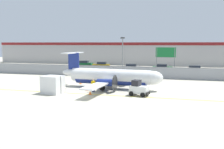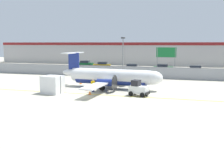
% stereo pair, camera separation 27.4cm
% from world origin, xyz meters
% --- Properties ---
extents(ground_plane, '(140.00, 140.00, 0.01)m').
position_xyz_m(ground_plane, '(0.00, 2.00, 0.00)').
color(ground_plane, '#B2AD99').
extents(perimeter_fence, '(98.00, 0.10, 2.10)m').
position_xyz_m(perimeter_fence, '(0.00, 18.00, 1.12)').
color(perimeter_fence, gray).
rests_on(perimeter_fence, ground).
extents(parking_lot_strip, '(98.00, 17.00, 0.12)m').
position_xyz_m(parking_lot_strip, '(0.00, 29.50, 0.06)').
color(parking_lot_strip, '#38383A').
rests_on(parking_lot_strip, ground).
extents(background_building, '(91.00, 8.10, 6.50)m').
position_xyz_m(background_building, '(0.00, 47.99, 3.26)').
color(background_building, '#BCB7B2').
rests_on(background_building, ground).
extents(commuter_airplane, '(14.96, 16.08, 4.92)m').
position_xyz_m(commuter_airplane, '(1.64, 6.73, 1.60)').
color(commuter_airplane, white).
rests_on(commuter_airplane, ground).
extents(baggage_tug, '(2.54, 1.90, 1.88)m').
position_xyz_m(baggage_tug, '(5.99, 2.70, 0.86)').
color(baggage_tug, silver).
rests_on(baggage_tug, ground).
extents(ground_crew_worker, '(0.52, 0.46, 1.70)m').
position_xyz_m(ground_crew_worker, '(-0.02, 3.51, 0.95)').
color(ground_crew_worker, '#191E4C').
rests_on(ground_crew_worker, ground).
extents(cargo_container, '(2.69, 2.36, 2.20)m').
position_xyz_m(cargo_container, '(-4.63, 1.42, 1.10)').
color(cargo_container, silver).
rests_on(cargo_container, ground).
extents(traffic_cone_near_left, '(0.36, 0.36, 0.64)m').
position_xyz_m(traffic_cone_near_left, '(0.11, 1.94, 0.31)').
color(traffic_cone_near_left, orange).
rests_on(traffic_cone_near_left, ground).
extents(traffic_cone_near_right, '(0.36, 0.36, 0.64)m').
position_xyz_m(traffic_cone_near_right, '(-1.06, 4.06, 0.31)').
color(traffic_cone_near_right, orange).
rests_on(traffic_cone_near_right, ground).
extents(traffic_cone_far_left, '(0.36, 0.36, 0.64)m').
position_xyz_m(traffic_cone_far_left, '(-4.00, 9.09, 0.31)').
color(traffic_cone_far_left, orange).
rests_on(traffic_cone_far_left, ground).
extents(parked_car_0, '(4.32, 2.25, 1.58)m').
position_xyz_m(parked_car_0, '(-13.32, 35.15, 0.89)').
color(parked_car_0, '#19662D').
rests_on(parked_car_0, parking_lot_strip).
extents(parked_car_1, '(4.40, 2.45, 1.58)m').
position_xyz_m(parked_car_1, '(-7.74, 32.20, 0.89)').
color(parked_car_1, '#B28C19').
rests_on(parked_car_1, parking_lot_strip).
extents(parked_car_2, '(4.29, 2.18, 1.58)m').
position_xyz_m(parked_car_2, '(0.42, 27.89, 0.89)').
color(parked_car_2, gray).
rests_on(parked_car_2, parking_lot_strip).
extents(parked_car_3, '(4.21, 2.03, 1.58)m').
position_xyz_m(parked_car_3, '(7.25, 29.06, 0.89)').
color(parked_car_3, '#19662D').
rests_on(parked_car_3, parking_lot_strip).
extents(parked_car_4, '(4.26, 2.12, 1.58)m').
position_xyz_m(parked_car_4, '(13.95, 27.22, 0.89)').
color(parked_car_4, slate).
rests_on(parked_car_4, parking_lot_strip).
extents(apron_light_pole, '(0.70, 0.30, 7.27)m').
position_xyz_m(apron_light_pole, '(1.29, 15.29, 4.30)').
color(apron_light_pole, slate).
rests_on(apron_light_pole, ground).
extents(highway_sign, '(3.60, 0.14, 5.50)m').
position_xyz_m(highway_sign, '(8.28, 20.08, 4.14)').
color(highway_sign, slate).
rests_on(highway_sign, ground).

